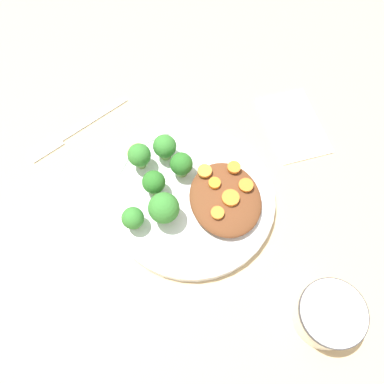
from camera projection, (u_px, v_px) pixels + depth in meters
The scene contains 18 objects.
ground_plane at pixel (192, 201), 0.62m from camera, with size 4.00×4.00×0.00m, color tan.
plate at pixel (192, 197), 0.61m from camera, with size 0.27×0.27×0.02m.
dip_bowl at pixel (329, 314), 0.52m from camera, with size 0.09×0.09×0.05m.
stew_mound at pixel (225, 199), 0.59m from camera, with size 0.13×0.11×0.02m, color brown.
broccoli_floret_0 at pixel (181, 165), 0.60m from camera, with size 0.04×0.04×0.05m.
broccoli_floret_1 at pixel (164, 208), 0.56m from camera, with size 0.05×0.05×0.06m.
broccoli_floret_2 at pixel (154, 183), 0.59m from camera, with size 0.04×0.04×0.05m.
broccoli_floret_3 at pixel (139, 156), 0.60m from camera, with size 0.04×0.04×0.05m.
broccoli_floret_4 at pixel (133, 219), 0.56m from camera, with size 0.03×0.03×0.05m.
broccoli_floret_5 at pixel (165, 147), 0.61m from camera, with size 0.04×0.04×0.05m.
carrot_slice_0 at pixel (246, 185), 0.58m from camera, with size 0.02×0.02×0.00m, color orange.
carrot_slice_1 at pixel (205, 171), 0.59m from camera, with size 0.02×0.02×0.01m, color orange.
carrot_slice_2 at pixel (234, 167), 0.60m from camera, with size 0.02×0.02×0.01m, color orange.
carrot_slice_3 at pixel (217, 213), 0.57m from camera, with size 0.02×0.02×0.00m, color orange.
carrot_slice_4 at pixel (215, 185), 0.58m from camera, with size 0.02×0.02×0.01m, color orange.
carrot_slice_5 at pixel (231, 198), 0.57m from camera, with size 0.03×0.03×0.01m, color orange.
fork at pixel (70, 133), 0.68m from camera, with size 0.10×0.19×0.01m.
napkin at pixel (294, 125), 0.68m from camera, with size 0.15×0.10×0.01m.
Camera 1 is at (0.24, -0.06, 0.57)m, focal length 35.00 mm.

